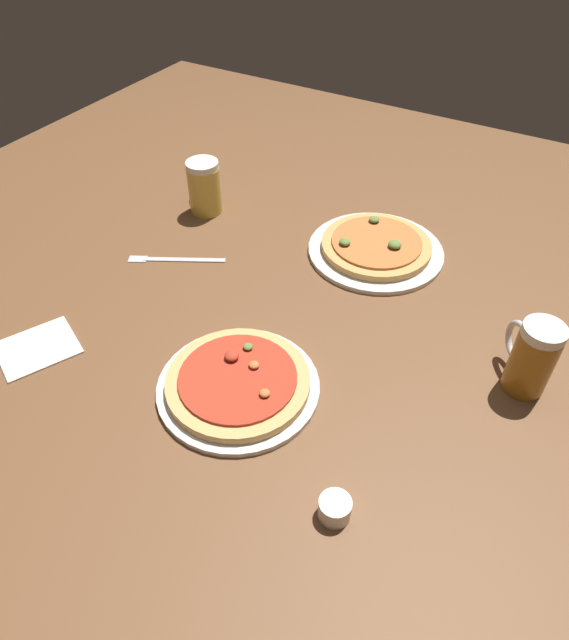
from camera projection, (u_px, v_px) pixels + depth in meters
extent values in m
cube|color=brown|center=(284.00, 332.00, 1.21)|extent=(2.40, 2.40, 0.03)
cylinder|color=silver|center=(238.00, 387.00, 1.07)|extent=(0.31, 0.31, 0.01)
cylinder|color=tan|center=(238.00, 382.00, 1.06)|extent=(0.27, 0.27, 0.02)
cylinder|color=#B73823|center=(238.00, 377.00, 1.05)|extent=(0.22, 0.22, 0.01)
ellipsoid|color=#C67038|center=(254.00, 365.00, 1.06)|extent=(0.02, 0.02, 0.01)
ellipsoid|color=#B73823|center=(232.00, 356.00, 1.08)|extent=(0.03, 0.03, 0.01)
ellipsoid|color=olive|center=(248.00, 347.00, 1.10)|extent=(0.02, 0.02, 0.01)
ellipsoid|color=#C67038|center=(265.00, 393.00, 1.01)|extent=(0.02, 0.02, 0.01)
cylinder|color=silver|center=(375.00, 251.00, 1.39)|extent=(0.33, 0.33, 0.01)
cylinder|color=tan|center=(376.00, 246.00, 1.38)|extent=(0.27, 0.27, 0.02)
cylinder|color=#C67038|center=(377.00, 242.00, 1.37)|extent=(0.22, 0.22, 0.01)
ellipsoid|color=olive|center=(346.00, 242.00, 1.35)|extent=(0.03, 0.03, 0.01)
ellipsoid|color=olive|center=(374.00, 219.00, 1.43)|extent=(0.03, 0.03, 0.01)
ellipsoid|color=olive|center=(395.00, 244.00, 1.34)|extent=(0.03, 0.03, 0.02)
cylinder|color=#9E6619|center=(531.00, 362.00, 1.03)|extent=(0.08, 0.08, 0.13)
cylinder|color=white|center=(545.00, 332.00, 0.98)|extent=(0.08, 0.08, 0.02)
torus|color=silver|center=(519.00, 342.00, 1.07)|extent=(0.06, 0.07, 0.09)
cylinder|color=gold|center=(205.00, 190.00, 1.49)|extent=(0.09, 0.09, 0.13)
cylinder|color=white|center=(202.00, 165.00, 1.44)|extent=(0.08, 0.08, 0.02)
torus|color=silver|center=(200.00, 180.00, 1.53)|extent=(0.07, 0.06, 0.08)
cylinder|color=silver|center=(335.00, 508.00, 0.87)|extent=(0.05, 0.05, 0.04)
cube|color=white|center=(37.00, 347.00, 1.15)|extent=(0.18, 0.19, 0.01)
cube|color=silver|center=(184.00, 259.00, 1.37)|extent=(0.18, 0.11, 0.01)
cube|color=silver|center=(138.00, 258.00, 1.37)|extent=(0.05, 0.04, 0.00)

